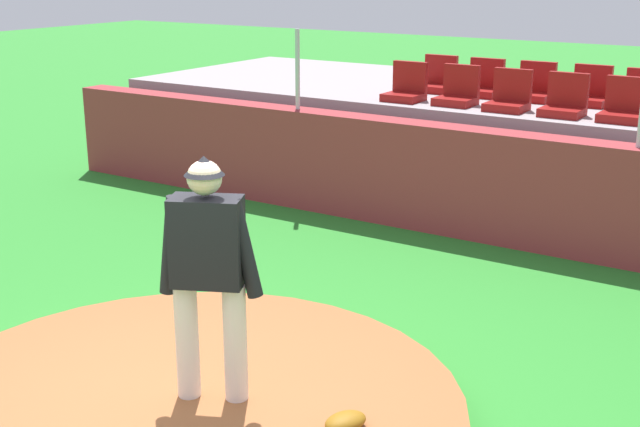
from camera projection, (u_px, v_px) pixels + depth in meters
name	position (u px, v px, depth m)	size (l,w,h in m)	color
pitchers_mound	(180.00, 415.00, 5.92)	(4.01, 4.01, 0.24)	#965932
pitcher	(208.00, 262.00, 5.65)	(0.69, 0.43, 1.73)	silver
baseball	(228.00, 328.00, 6.95)	(0.07, 0.07, 0.07)	white
fielding_glove	(345.00, 422.00, 5.51)	(0.30, 0.20, 0.11)	#885712
brick_barrier	(475.00, 184.00, 9.94)	(12.74, 0.40, 1.30)	maroon
fence_post_left	(298.00, 69.00, 10.91)	(0.06, 0.06, 1.03)	silver
bleacher_platform	(540.00, 145.00, 11.76)	(12.00, 3.74, 1.39)	gray
stadium_chair_0	(406.00, 88.00, 11.14)	(0.48, 0.44, 0.50)	maroon
stadium_chair_1	(458.00, 92.00, 10.82)	(0.48, 0.44, 0.50)	maroon
stadium_chair_2	(509.00, 98.00, 10.42)	(0.48, 0.44, 0.50)	maroon
stadium_chair_3	(565.00, 102.00, 10.06)	(0.48, 0.44, 0.50)	maroon
stadium_chair_4	(624.00, 107.00, 9.72)	(0.48, 0.44, 0.50)	maroon
stadium_chair_5	(438.00, 80.00, 11.89)	(0.48, 0.44, 0.50)	maroon
stadium_chair_6	(484.00, 84.00, 11.51)	(0.48, 0.44, 0.50)	maroon
stadium_chair_7	(535.00, 88.00, 11.15)	(0.48, 0.44, 0.50)	maroon
stadium_chair_8	(590.00, 93.00, 10.80)	(0.48, 0.44, 0.50)	maroon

